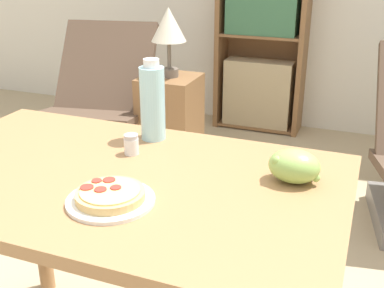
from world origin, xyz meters
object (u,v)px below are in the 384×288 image
(bookshelf, at_px, (261,43))
(side_table, at_px, (170,123))
(salt_shaker, at_px, (131,144))
(lounge_chair_near, at_px, (101,120))
(table_lamp, at_px, (169,28))
(grape_bunch, at_px, (294,166))
(drink_bottle, at_px, (153,102))
(pizza_on_plate, at_px, (110,197))

(bookshelf, relative_size, side_table, 2.40)
(salt_shaker, bearing_deg, lounge_chair_near, 125.35)
(table_lamp, bearing_deg, grape_bunch, -55.91)
(drink_bottle, distance_m, bookshelf, 2.30)
(salt_shaker, bearing_deg, side_table, 109.61)
(salt_shaker, xyz_separation_m, lounge_chair_near, (-0.99, 1.40, -0.52))
(pizza_on_plate, distance_m, bookshelf, 2.71)
(drink_bottle, bearing_deg, grape_bunch, -17.21)
(pizza_on_plate, bearing_deg, table_lamp, 109.33)
(pizza_on_plate, bearing_deg, lounge_chair_near, 122.82)
(pizza_on_plate, height_order, drink_bottle, drink_bottle)
(lounge_chair_near, bearing_deg, salt_shaker, -65.71)
(grape_bunch, xyz_separation_m, bookshelf, (-0.66, 2.43, -0.15))
(pizza_on_plate, height_order, lounge_chair_near, lounge_chair_near)
(grape_bunch, relative_size, salt_shaker, 2.24)
(lounge_chair_near, bearing_deg, drink_bottle, -62.69)
(salt_shaker, bearing_deg, grape_bunch, -1.13)
(pizza_on_plate, height_order, grape_bunch, grape_bunch)
(drink_bottle, xyz_separation_m, salt_shaker, (-0.01, -0.14, -0.09))
(pizza_on_plate, height_order, bookshelf, bookshelf)
(salt_shaker, distance_m, table_lamp, 1.57)
(grape_bunch, bearing_deg, pizza_on_plate, -145.35)
(drink_bottle, xyz_separation_m, bookshelf, (-0.19, 2.28, -0.23))
(grape_bunch, bearing_deg, salt_shaker, 178.87)
(salt_shaker, height_order, lounge_chair_near, lounge_chair_near)
(grape_bunch, xyz_separation_m, table_lamp, (-1.01, 1.49, 0.08))
(bookshelf, bearing_deg, lounge_chair_near, -128.65)
(pizza_on_plate, xyz_separation_m, salt_shaker, (-0.09, 0.28, 0.02))
(pizza_on_plate, distance_m, salt_shaker, 0.29)
(grape_bunch, relative_size, lounge_chair_near, 0.16)
(grape_bunch, distance_m, lounge_chair_near, 2.11)
(pizza_on_plate, relative_size, grape_bunch, 1.57)
(drink_bottle, distance_m, table_lamp, 1.44)
(grape_bunch, distance_m, bookshelf, 2.52)
(bookshelf, relative_size, table_lamp, 3.52)
(pizza_on_plate, relative_size, drink_bottle, 0.83)
(side_table, bearing_deg, salt_shaker, -70.39)
(lounge_chair_near, bearing_deg, grape_bunch, -54.80)
(lounge_chair_near, height_order, side_table, lounge_chair_near)
(grape_bunch, bearing_deg, side_table, 124.09)
(drink_bottle, height_order, side_table, drink_bottle)
(lounge_chair_near, xyz_separation_m, bookshelf, (0.81, 1.02, 0.38))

